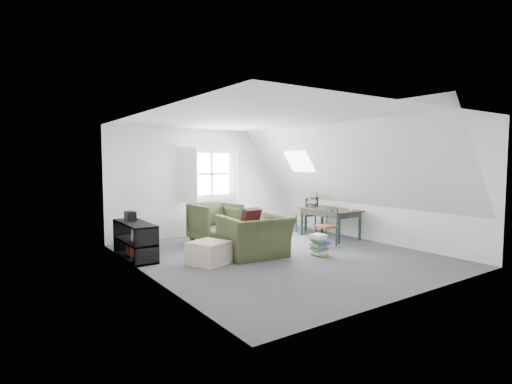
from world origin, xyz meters
TOP-DOWN VIEW (x-y plane):
  - floor at (0.00, 0.00)m, footprint 5.50×5.50m
  - ceiling at (0.00, 0.00)m, footprint 5.50×5.50m
  - wall_back at (0.00, 2.75)m, footprint 5.00×0.00m
  - wall_front at (0.00, -2.75)m, footprint 5.00×0.00m
  - wall_left at (-2.50, 0.00)m, footprint 0.00×5.50m
  - wall_right at (2.50, 0.00)m, footprint 0.00×5.50m
  - slope_left at (-1.55, 0.00)m, footprint 3.19×5.50m
  - slope_right at (1.55, 0.00)m, footprint 3.19×5.50m
  - dormer_window at (0.00, 2.68)m, footprint 1.71×0.35m
  - skylight at (1.55, 1.30)m, footprint 0.35×0.75m
  - armchair_near at (-0.45, 0.20)m, footprint 1.25×1.12m
  - armchair_far at (-0.41, 1.79)m, footprint 0.98×1.01m
  - throw_pillow at (-0.45, 0.35)m, footprint 0.46×0.33m
  - ottoman at (-1.40, 0.22)m, footprint 0.75×0.75m
  - dining_table at (1.99, 0.72)m, footprint 0.80×1.33m
  - demijohn at (1.84, 1.17)m, footprint 0.23×0.23m
  - vase_twigs at (2.09, 1.27)m, footprint 0.07×0.08m
  - cup at (1.74, 0.42)m, footprint 0.10×0.10m
  - paper_box at (2.19, 0.27)m, footprint 0.13×0.11m
  - dining_chair_far at (1.99, 1.51)m, footprint 0.41×0.41m
  - dining_chair_near at (1.35, 0.16)m, footprint 0.38×0.38m
  - media_shelf at (-2.31, 1.28)m, footprint 0.43×1.29m
  - electronics_box at (-2.31, 1.58)m, footprint 0.17×0.23m
  - magazine_stack at (0.60, -0.39)m, footprint 0.29×0.35m

SIDE VIEW (x-z plane):
  - floor at x=0.00m, z-range 0.00..0.00m
  - armchair_near at x=-0.45m, z-range -0.38..0.38m
  - armchair_far at x=-0.41m, z-range -0.43..0.43m
  - ottoman at x=-1.40m, z-range 0.00..0.39m
  - magazine_stack at x=0.60m, z-range 0.00..0.39m
  - media_shelf at x=-2.31m, z-range -0.03..0.63m
  - dining_chair_near at x=1.35m, z-range 0.02..0.82m
  - dining_chair_far at x=1.99m, z-range 0.02..0.89m
  - dining_table at x=1.99m, z-range 0.25..0.91m
  - cup at x=1.74m, z-range 0.62..0.71m
  - throw_pillow at x=-0.45m, z-range 0.46..0.89m
  - paper_box at x=2.19m, z-range 0.67..0.70m
  - electronics_box at x=-2.31m, z-range 0.64..0.83m
  - vase_twigs at x=2.09m, z-range 0.51..1.08m
  - demijohn at x=1.84m, z-range 0.64..0.97m
  - wall_back at x=0.00m, z-range -1.25..3.75m
  - wall_front at x=0.00m, z-range -1.25..3.75m
  - wall_left at x=-2.50m, z-range -1.50..4.00m
  - wall_right at x=2.50m, z-range -1.50..4.00m
  - dormer_window at x=0.00m, z-range 0.80..2.10m
  - skylight at x=1.55m, z-range 1.51..1.98m
  - slope_left at x=-1.55m, z-range -0.47..4.02m
  - slope_right at x=1.55m, z-range -0.47..4.02m
  - ceiling at x=0.00m, z-range 2.50..2.50m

